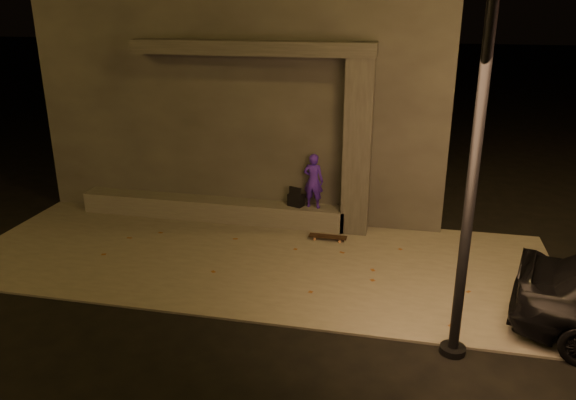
% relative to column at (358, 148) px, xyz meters
% --- Properties ---
extents(ground, '(120.00, 120.00, 0.00)m').
position_rel_column_xyz_m(ground, '(-1.70, -3.75, -1.84)').
color(ground, black).
rests_on(ground, ground).
extents(sidewalk, '(11.00, 4.40, 0.04)m').
position_rel_column_xyz_m(sidewalk, '(-1.70, -1.75, -1.82)').
color(sidewalk, '#625D56').
rests_on(sidewalk, ground).
extents(building, '(9.00, 5.10, 5.22)m').
position_rel_column_xyz_m(building, '(-2.70, 2.74, 0.77)').
color(building, '#363431').
rests_on(building, ground).
extents(ledge, '(6.00, 0.55, 0.45)m').
position_rel_column_xyz_m(ledge, '(-3.20, 0.00, -1.58)').
color(ledge, '#595651').
rests_on(ledge, sidewalk).
extents(column, '(0.55, 0.55, 3.60)m').
position_rel_column_xyz_m(column, '(0.00, 0.00, 0.00)').
color(column, '#363431').
rests_on(column, sidewalk).
extents(canopy, '(5.00, 0.70, 0.28)m').
position_rel_column_xyz_m(canopy, '(-2.20, 0.05, 1.94)').
color(canopy, '#363431').
rests_on(canopy, column).
extents(skateboarder, '(0.46, 0.33, 1.18)m').
position_rel_column_xyz_m(skateboarder, '(-0.90, 0.00, -0.76)').
color(skateboarder, '#3E1CB6').
rests_on(skateboarder, ledge).
extents(backpack, '(0.37, 0.30, 0.45)m').
position_rel_column_xyz_m(backpack, '(-1.28, 0.00, -1.20)').
color(backpack, black).
rests_on(backpack, ledge).
extents(skateboard, '(0.78, 0.21, 0.09)m').
position_rel_column_xyz_m(skateboard, '(-0.47, -0.65, -1.73)').
color(skateboard, black).
rests_on(skateboard, sidewalk).
extents(street_lamp_0, '(0.36, 0.36, 7.76)m').
position_rel_column_xyz_m(street_lamp_0, '(1.81, -4.07, 2.53)').
color(street_lamp_0, black).
rests_on(street_lamp_0, ground).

